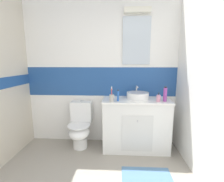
{
  "coord_description": "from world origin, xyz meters",
  "views": [
    {
      "loc": [
        0.34,
        -0.4,
        1.44
      ],
      "look_at": [
        0.22,
        1.79,
        1.05
      ],
      "focal_mm": 25.9,
      "sensor_mm": 36.0,
      "label": 1
    }
  ],
  "objects_px": {
    "toilet": "(80,127)",
    "soap_dispenser": "(159,98)",
    "toothpaste_tube_upright": "(118,96)",
    "shampoo_bottle_tall": "(165,94)",
    "toothbrush_cup": "(112,97)",
    "sink_basin": "(138,95)"
  },
  "relations": [
    {
      "from": "toilet",
      "to": "soap_dispenser",
      "type": "height_order",
      "value": "soap_dispenser"
    },
    {
      "from": "toothpaste_tube_upright",
      "to": "shampoo_bottle_tall",
      "type": "xyz_separation_m",
      "value": [
        0.71,
        0.02,
        0.02
      ]
    },
    {
      "from": "shampoo_bottle_tall",
      "to": "soap_dispenser",
      "type": "bearing_deg",
      "value": -171.45
    },
    {
      "from": "toothbrush_cup",
      "to": "toothpaste_tube_upright",
      "type": "bearing_deg",
      "value": 6.14
    },
    {
      "from": "shampoo_bottle_tall",
      "to": "toothbrush_cup",
      "type": "bearing_deg",
      "value": -177.67
    },
    {
      "from": "toothpaste_tube_upright",
      "to": "shampoo_bottle_tall",
      "type": "bearing_deg",
      "value": 1.82
    },
    {
      "from": "soap_dispenser",
      "to": "sink_basin",
      "type": "bearing_deg",
      "value": 148.39
    },
    {
      "from": "soap_dispenser",
      "to": "toilet",
      "type": "bearing_deg",
      "value": 173.54
    },
    {
      "from": "soap_dispenser",
      "to": "toothpaste_tube_upright",
      "type": "relative_size",
      "value": 0.8
    },
    {
      "from": "toothpaste_tube_upright",
      "to": "shampoo_bottle_tall",
      "type": "relative_size",
      "value": 0.78
    },
    {
      "from": "toilet",
      "to": "soap_dispenser",
      "type": "bearing_deg",
      "value": -6.46
    },
    {
      "from": "toothbrush_cup",
      "to": "toilet",
      "type": "bearing_deg",
      "value": 163.67
    },
    {
      "from": "soap_dispenser",
      "to": "toothpaste_tube_upright",
      "type": "distance_m",
      "value": 0.61
    },
    {
      "from": "toothpaste_tube_upright",
      "to": "shampoo_bottle_tall",
      "type": "distance_m",
      "value": 0.71
    },
    {
      "from": "toilet",
      "to": "toothpaste_tube_upright",
      "type": "height_order",
      "value": "toothpaste_tube_upright"
    },
    {
      "from": "sink_basin",
      "to": "toilet",
      "type": "relative_size",
      "value": 0.52
    },
    {
      "from": "toothpaste_tube_upright",
      "to": "soap_dispenser",
      "type": "bearing_deg",
      "value": 0.72
    },
    {
      "from": "toilet",
      "to": "toothpaste_tube_upright",
      "type": "distance_m",
      "value": 0.87
    },
    {
      "from": "toothbrush_cup",
      "to": "shampoo_bottle_tall",
      "type": "distance_m",
      "value": 0.81
    },
    {
      "from": "shampoo_bottle_tall",
      "to": "toothpaste_tube_upright",
      "type": "bearing_deg",
      "value": -178.18
    },
    {
      "from": "soap_dispenser",
      "to": "shampoo_bottle_tall",
      "type": "distance_m",
      "value": 0.12
    },
    {
      "from": "toothbrush_cup",
      "to": "soap_dispenser",
      "type": "height_order",
      "value": "toothbrush_cup"
    }
  ]
}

